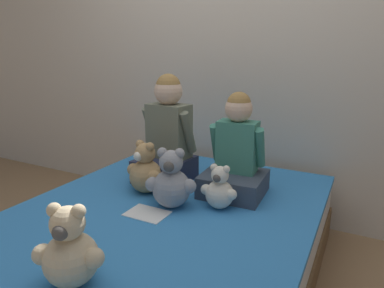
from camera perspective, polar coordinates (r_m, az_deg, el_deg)
ground_plane at (r=2.04m, az=-4.48°, el=-21.87°), size 14.00×14.00×0.00m
wall_behind_bed at (r=2.59m, az=7.95°, el=15.52°), size 8.00×0.06×2.50m
bed at (r=1.92m, az=-4.62°, el=-16.78°), size 1.49×1.90×0.43m
child_on_left at (r=2.15m, az=-4.14°, el=1.26°), size 0.36×0.36×0.67m
child_on_right at (r=1.97m, az=7.32°, el=-2.01°), size 0.36×0.35×0.58m
teddy_bear_held_by_left_child at (r=2.00m, az=-7.75°, el=-4.48°), size 0.25×0.19×0.31m
teddy_bear_held_by_right_child at (r=1.80m, az=4.61°, el=-7.65°), size 0.20×0.15×0.24m
teddy_bear_between_children at (r=1.80m, az=-3.47°, el=-6.42°), size 0.26×0.20×0.32m
teddy_bear_at_foot_of_bed at (r=1.31m, az=-19.65°, el=-16.51°), size 0.25×0.19×0.31m
sign_card at (r=1.79m, az=-7.49°, el=-11.41°), size 0.21×0.15×0.00m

